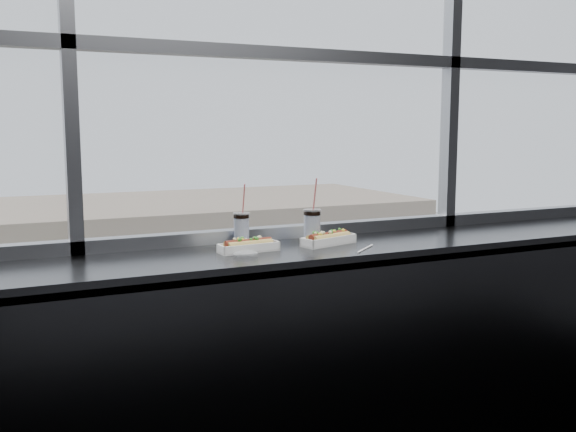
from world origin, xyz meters
name	(u,v)px	position (x,y,z in m)	size (l,w,h in m)	color
wall_back_lower	(285,343)	(0.00, 1.50, 0.55)	(6.00, 6.00, 0.00)	black
counter	(310,253)	(0.00, 1.23, 1.07)	(6.00, 0.55, 0.06)	#4C4E51
counter_fascia	(335,380)	(0.00, 0.97, 0.55)	(6.00, 0.04, 1.04)	#4C4E51
hotdog_tray_left	(249,246)	(-0.30, 1.23, 1.13)	(0.28, 0.11, 0.07)	white
hotdog_tray_right	(329,239)	(0.11, 1.24, 1.13)	(0.30, 0.17, 0.07)	white
soda_cup_left	(241,227)	(-0.27, 1.41, 1.18)	(0.08, 0.08, 0.29)	white
soda_cup_right	(312,225)	(0.05, 1.29, 1.19)	(0.09, 0.09, 0.31)	white
loose_straw	(365,249)	(0.20, 1.06, 1.10)	(0.01, 0.01, 0.20)	white
wrapper	(245,253)	(-0.35, 1.14, 1.11)	(0.11, 0.08, 0.03)	silver
plaza_ground	(23,314)	(0.00, 45.00, -11.00)	(120.00, 120.00, 0.00)	#989898
far_sidewalk	(38,400)	(0.00, 29.50, -10.98)	(80.00, 6.00, 0.04)	#989898
far_building	(24,274)	(0.00, 39.50, -7.00)	(50.00, 14.00, 8.00)	gray
car_near_e	(440,428)	(13.89, 17.50, -9.89)	(6.29, 2.62, 2.10)	navy
car_far_b	(98,401)	(2.19, 25.50, -9.82)	(6.74, 2.81, 2.25)	maroon
pedestrian_d	(261,348)	(10.97, 28.64, -9.80)	(1.03, 0.77, 2.32)	#66605B
pedestrian_b	(42,380)	(0.17, 28.95, -9.83)	(1.00, 0.75, 2.25)	#66605B
pedestrian_c	(111,367)	(3.36, 29.45, -9.90)	(0.94, 0.71, 2.12)	#66605B
tree_center	(57,319)	(1.02, 29.50, -7.17)	(3.61, 3.61, 5.65)	#47382B
tree_right	(262,303)	(11.35, 29.50, -7.61)	(3.20, 3.20, 5.00)	#47382B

